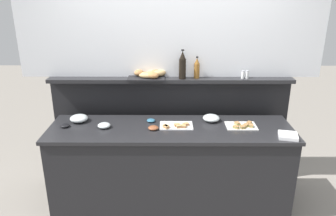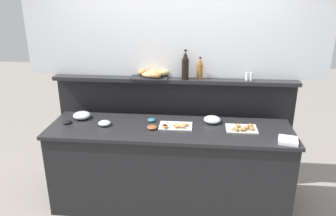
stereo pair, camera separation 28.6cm
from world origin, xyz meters
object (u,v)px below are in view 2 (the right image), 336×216
object	(u,v)px
glass_bowl_small	(104,123)
condiment_bowl_red	(152,120)
sandwich_platter_rear	(176,126)
napkin_stack	(288,140)
condiment_bowl_dark	(67,122)
vinegar_bottle_amber	(200,69)
condiment_bowl_teal	(152,127)
pepper_shaker	(251,76)
salt_shaker	(247,76)
bread_basket	(153,74)
glass_bowl_large	(82,116)
glass_bowl_medium	(212,120)
sandwich_platter_front	(242,128)
wine_bottle_dark	(185,66)

from	to	relation	value
glass_bowl_small	condiment_bowl_red	distance (m)	0.49
sandwich_platter_rear	napkin_stack	world-z (taller)	sandwich_platter_rear
condiment_bowl_dark	glass_bowl_small	bearing A→B (deg)	-1.98
glass_bowl_small	vinegar_bottle_amber	distance (m)	1.15
condiment_bowl_teal	pepper_shaker	bearing A→B (deg)	26.04
salt_shaker	bread_basket	distance (m)	1.00
condiment_bowl_dark	salt_shaker	xyz separation A→B (m)	(1.84, 0.43, 0.42)
condiment_bowl_dark	condiment_bowl_teal	world-z (taller)	condiment_bowl_teal
napkin_stack	salt_shaker	distance (m)	0.84
glass_bowl_large	glass_bowl_medium	xyz separation A→B (m)	(1.38, 0.02, -0.00)
glass_bowl_medium	pepper_shaker	bearing A→B (deg)	33.94
sandwich_platter_rear	glass_bowl_large	size ratio (longest dim) A/B	1.79
condiment_bowl_dark	condiment_bowl_teal	size ratio (longest dim) A/B	0.88
sandwich_platter_front	sandwich_platter_rear	distance (m)	0.66
glass_bowl_large	salt_shaker	bearing A→B (deg)	9.41
wine_bottle_dark	pepper_shaker	xyz separation A→B (m)	(0.70, 0.02, -0.10)
glass_bowl_large	condiment_bowl_teal	world-z (taller)	glass_bowl_large
sandwich_platter_rear	pepper_shaker	size ratio (longest dim) A/B	3.81
wine_bottle_dark	pepper_shaker	distance (m)	0.71
napkin_stack	wine_bottle_dark	xyz separation A→B (m)	(-0.97, 0.64, 0.52)
glass_bowl_large	pepper_shaker	xyz separation A→B (m)	(1.78, 0.29, 0.40)
sandwich_platter_front	vinegar_bottle_amber	distance (m)	0.78
glass_bowl_large	condiment_bowl_teal	size ratio (longest dim) A/B	1.80
vinegar_bottle_amber	salt_shaker	xyz separation A→B (m)	(0.50, -0.01, -0.06)
condiment_bowl_dark	bread_basket	world-z (taller)	bread_basket
glass_bowl_medium	napkin_stack	world-z (taller)	glass_bowl_medium
glass_bowl_small	sandwich_platter_rear	bearing A→B (deg)	2.42
sandwich_platter_front	glass_bowl_medium	bearing A→B (deg)	153.84
sandwich_platter_front	bread_basket	distance (m)	1.11
salt_shaker	pepper_shaker	distance (m)	0.04
wine_bottle_dark	condiment_bowl_dark	bearing A→B (deg)	-160.69
sandwich_platter_rear	glass_bowl_large	bearing A→B (deg)	172.86
glass_bowl_small	sandwich_platter_front	bearing A→B (deg)	1.36
condiment_bowl_red	salt_shaker	size ratio (longest dim) A/B	0.99
sandwich_platter_front	bread_basket	xyz separation A→B (m)	(-0.94, 0.42, 0.42)
glass_bowl_small	condiment_bowl_teal	size ratio (longest dim) A/B	1.23
sandwich_platter_rear	vinegar_bottle_amber	distance (m)	0.68
condiment_bowl_dark	condiment_bowl_red	world-z (taller)	condiment_bowl_dark
sandwich_platter_front	glass_bowl_medium	size ratio (longest dim) A/B	1.74
condiment_bowl_teal	vinegar_bottle_amber	size ratio (longest dim) A/B	0.43
glass_bowl_small	bread_basket	xyz separation A→B (m)	(0.44, 0.45, 0.41)
glass_bowl_large	vinegar_bottle_amber	xyz separation A→B (m)	(1.24, 0.30, 0.46)
condiment_bowl_dark	bread_basket	size ratio (longest dim) A/B	0.21
glass_bowl_medium	salt_shaker	bearing A→B (deg)	37.11
wine_bottle_dark	glass_bowl_small	bearing A→B (deg)	-151.49
sandwich_platter_front	condiment_bowl_teal	world-z (taller)	same
sandwich_platter_front	pepper_shaker	bearing A→B (deg)	75.60
sandwich_platter_front	salt_shaker	bearing A→B (deg)	81.46
glass_bowl_large	condiment_bowl_teal	distance (m)	0.81
glass_bowl_large	wine_bottle_dark	distance (m)	1.22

